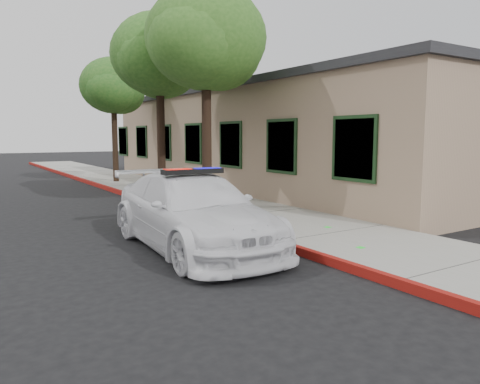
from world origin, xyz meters
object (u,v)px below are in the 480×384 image
police_car (193,211)px  street_tree_near (206,43)px  fire_hydrant (237,208)px  street_tree_mid (159,59)px  street_tree_far (114,88)px  clapboard_building (275,139)px

police_car → street_tree_near: size_ratio=0.83×
fire_hydrant → street_tree_mid: 6.98m
fire_hydrant → street_tree_far: 12.49m
police_car → street_tree_mid: (2.11, 6.61, 4.08)m
street_tree_mid → street_tree_far: (0.45, 6.36, -0.41)m
fire_hydrant → police_car: bearing=-164.2°
street_tree_near → fire_hydrant: bearing=-102.9°
police_car → street_tree_near: street_tree_near is taller
police_car → street_tree_near: 6.04m
clapboard_building → police_car: bearing=-135.1°
clapboard_building → police_car: (-8.10, -8.06, -1.37)m
street_tree_mid → street_tree_far: bearing=86.0°
street_tree_mid → street_tree_far: 6.39m
street_tree_near → street_tree_far: street_tree_near is taller
fire_hydrant → street_tree_mid: street_tree_mid is taller
police_car → clapboard_building: bearing=47.6°
clapboard_building → street_tree_far: size_ratio=3.67×
clapboard_building → fire_hydrant: (-6.34, -6.92, -1.61)m
police_car → street_tree_near: (2.35, 3.71, 4.15)m
clapboard_building → street_tree_far: (-5.54, 4.91, 2.30)m
police_car → fire_hydrant: 2.11m
street_tree_near → street_tree_mid: bearing=94.7°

